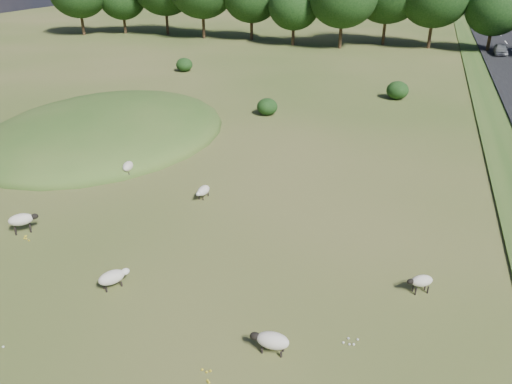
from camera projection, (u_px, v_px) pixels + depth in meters
The scene contains 12 objects.
ground at pixel (295, 117), 39.53m from camera, with size 160.00×160.00×0.00m, color #35551A.
mound at pixel (107, 133), 36.07m from camera, with size 16.00×20.00×4.00m, color #33561E.
shrubs at pixel (287, 84), 46.52m from camera, with size 24.88×14.55×1.59m.
sheep_0 at pixel (113, 277), 19.21m from camera, with size 1.05×1.27×0.73m.
sheep_1 at pixel (421, 281), 18.88m from camera, with size 1.07×0.82×0.75m.
sheep_2 at pixel (22, 220), 22.95m from camera, with size 1.25×1.19×0.95m.
sheep_3 at pixel (203, 191), 26.31m from camera, with size 0.60×1.18×0.67m.
sheep_4 at pixel (271, 340), 16.05m from camera, with size 1.33×0.62×0.76m.
sheep_5 at pixel (128, 166), 28.84m from camera, with size 0.74×1.27×0.88m.
car_2 at pixel (485, 26), 82.76m from camera, with size 2.33×5.05×1.40m, color #A2A4AA.
car_4 at pixel (507, 23), 85.56m from camera, with size 2.10×5.17×1.50m, color silver.
car_6 at pixel (501, 49), 62.46m from camera, with size 1.55×3.84×1.31m, color #94969B.
Camera 1 is at (9.02, -17.27, 11.72)m, focal length 35.00 mm.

